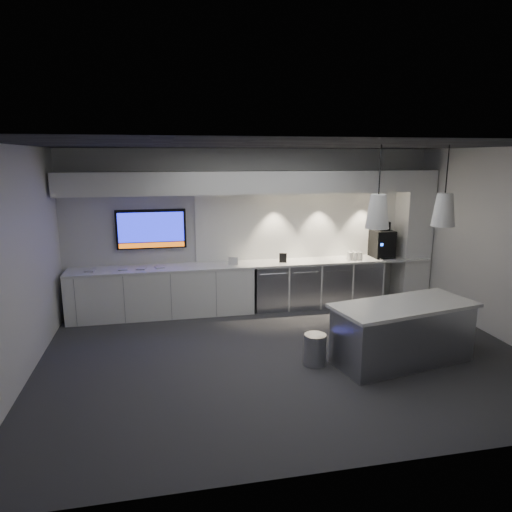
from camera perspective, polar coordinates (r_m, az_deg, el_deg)
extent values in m
plane|color=#333336|center=(6.83, 3.80, -12.38)|extent=(7.00, 7.00, 0.00)
plane|color=black|center=(6.21, 4.20, 13.67)|extent=(7.00, 7.00, 0.00)
plane|color=silver|center=(8.75, -0.38, 3.43)|extent=(7.00, 0.00, 7.00)
plane|color=silver|center=(4.09, 13.44, -7.29)|extent=(7.00, 0.00, 7.00)
plane|color=silver|center=(6.40, -27.85, -1.32)|extent=(0.00, 7.00, 7.00)
plane|color=silver|center=(8.02, 28.87, 1.08)|extent=(0.00, 7.00, 7.00)
cube|color=white|center=(8.55, 0.04, -1.01)|extent=(6.80, 0.65, 0.04)
cube|color=white|center=(8.50, -11.62, -4.49)|extent=(3.30, 0.63, 0.86)
cube|color=#999AA1|center=(8.72, 1.66, -3.85)|extent=(0.60, 0.61, 0.85)
cube|color=#999AA1|center=(8.88, 5.62, -3.60)|extent=(0.60, 0.61, 0.85)
cube|color=#999AA1|center=(9.08, 9.43, -3.35)|extent=(0.60, 0.61, 0.85)
cube|color=#999AA1|center=(9.32, 13.06, -3.10)|extent=(0.60, 0.61, 0.85)
cube|color=white|center=(9.03, 7.15, 3.93)|extent=(4.60, 0.03, 1.30)
cube|color=white|center=(8.36, 0.01, 9.22)|extent=(6.90, 0.60, 0.40)
cube|color=white|center=(9.65, 19.00, 2.38)|extent=(0.55, 0.55, 2.60)
cube|color=black|center=(8.53, -12.96, 3.29)|extent=(1.25, 0.06, 0.72)
cube|color=#151AC5|center=(8.49, -12.98, 3.52)|extent=(1.17, 0.00, 0.54)
cube|color=#CB540B|center=(8.54, -12.87, 1.34)|extent=(1.17, 0.00, 0.09)
cube|color=#999AA1|center=(6.83, 17.82, -9.31)|extent=(2.03, 1.13, 0.81)
cube|color=white|center=(6.69, 18.06, -5.89)|extent=(2.15, 1.24, 0.05)
cylinder|color=#999AA1|center=(6.54, 7.37, -11.51)|extent=(0.35, 0.35, 0.44)
cube|color=black|center=(9.36, 15.47, 1.50)|extent=(0.39, 0.44, 0.53)
cube|color=black|center=(9.30, 15.60, 3.64)|extent=(0.21, 0.21, 0.17)
cube|color=#999AA1|center=(9.20, 16.05, -0.32)|extent=(0.29, 0.20, 0.03)
cube|color=black|center=(8.58, 3.39, -0.24)|extent=(0.14, 0.07, 0.18)
cube|color=white|center=(8.40, -2.87, -0.64)|extent=(0.18, 0.08, 0.14)
cube|color=#ACACAC|center=(8.42, -20.08, -1.76)|extent=(0.18, 0.18, 0.02)
cube|color=#ACACAC|center=(8.36, -16.30, -1.59)|extent=(0.18, 0.18, 0.02)
cube|color=#ACACAC|center=(8.32, -14.16, -1.54)|extent=(0.19, 0.19, 0.02)
cube|color=#ACACAC|center=(8.36, -11.95, -1.37)|extent=(0.20, 0.20, 0.02)
cone|color=white|center=(6.18, 14.98, 5.40)|extent=(0.31, 0.31, 0.45)
cylinder|color=black|center=(6.15, 15.27, 10.71)|extent=(0.02, 0.02, 0.70)
cone|color=white|center=(6.67, 22.43, 5.36)|extent=(0.31, 0.31, 0.45)
cylinder|color=black|center=(6.63, 22.83, 10.28)|extent=(0.02, 0.02, 0.70)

